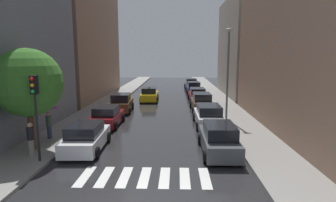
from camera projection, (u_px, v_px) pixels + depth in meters
The scene contains 21 objects.
ground_plane at pixel (165, 102), 33.04m from camera, with size 28.00×72.00×0.04m, color #272729.
sidewalk_left at pixel (110, 100), 33.23m from camera, with size 3.00×72.00×0.15m, color gray.
sidewalk_right at pixel (220, 101), 32.82m from camera, with size 3.00×72.00×0.15m, color gray.
crosswalk_stripes at pixel (145, 177), 12.48m from camera, with size 5.85×2.20×0.01m.
building_left_mid at pixel (79, 9), 35.08m from camera, with size 6.00×19.09×22.46m, color #8C6B56.
building_right_mid at pixel (248, 48), 37.29m from camera, with size 6.00×14.53×12.78m, color #9E9384.
parked_car_left_nearest at pixel (86, 137), 15.95m from camera, with size 2.21×4.41×1.59m.
parked_car_left_second at pixel (107, 116), 21.57m from camera, with size 2.14×4.16×1.53m.
parked_car_left_third at pixel (121, 103), 26.93m from camera, with size 2.21×4.10×1.76m.
parked_car_right_nearest at pixel (219, 139), 15.47m from camera, with size 2.06×4.64×1.69m.
parked_car_right_second at pixel (208, 116), 21.54m from camera, with size 2.21×4.71×1.64m.
parked_car_right_third at pixel (202, 102), 27.45m from camera, with size 2.17×4.51×1.76m.
parked_car_right_fourth at pixel (197, 95), 33.24m from camera, with size 2.15×4.63×1.57m.
parked_car_right_fifth at pixel (194, 88), 39.57m from camera, with size 2.15×4.51×1.72m.
parked_car_right_sixth at pixel (191, 84), 45.00m from camera, with size 2.15×4.62×1.72m.
taxi_midroad at pixel (149, 95), 33.30m from camera, with size 2.17×4.46×1.81m.
pedestrian_foreground at pixel (48, 115), 17.63m from camera, with size 1.17×1.17×1.97m.
pedestrian_near_tree at pixel (31, 138), 14.70m from camera, with size 0.36×0.36×1.77m.
street_tree_left at pixel (28, 83), 15.17m from camera, with size 3.75×3.75×5.66m.
traffic_light_left_corner at pixel (35, 100), 13.49m from camera, with size 0.30×0.42×4.30m.
lamp_post_right at pixel (228, 68), 22.49m from camera, with size 0.60×0.28×7.39m.
Camera 1 is at (1.42, -8.56, 5.40)m, focal length 29.78 mm.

